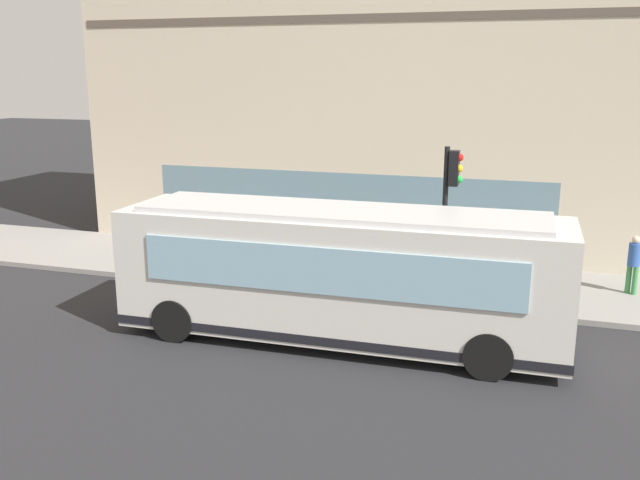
{
  "coord_description": "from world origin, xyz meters",
  "views": [
    {
      "loc": [
        -14.49,
        -6.09,
        6.05
      ],
      "look_at": [
        2.98,
        -0.47,
        1.54
      ],
      "focal_mm": 38.94,
      "sensor_mm": 36.0,
      "label": 1
    }
  ],
  "objects_px": {
    "pedestrian_near_hydrant": "(634,261)",
    "pedestrian_walking_along_curb": "(315,235)",
    "city_bus_nearside": "(339,275)",
    "pedestrian_by_light_pole": "(173,218)",
    "pedestrian_near_building_entrance": "(377,236)",
    "traffic_light_near_corner": "(450,194)",
    "fire_hydrant": "(329,261)"
  },
  "relations": [
    {
      "from": "pedestrian_by_light_pole",
      "to": "pedestrian_near_building_entrance",
      "type": "height_order",
      "value": "pedestrian_near_building_entrance"
    },
    {
      "from": "fire_hydrant",
      "to": "pedestrian_near_building_entrance",
      "type": "relative_size",
      "value": 0.41
    },
    {
      "from": "pedestrian_near_hydrant",
      "to": "pedestrian_near_building_entrance",
      "type": "bearing_deg",
      "value": 88.28
    },
    {
      "from": "traffic_light_near_corner",
      "to": "pedestrian_near_hydrant",
      "type": "xyz_separation_m",
      "value": [
        1.87,
        -4.73,
        -1.88
      ]
    },
    {
      "from": "fire_hydrant",
      "to": "pedestrian_by_light_pole",
      "type": "height_order",
      "value": "pedestrian_by_light_pole"
    },
    {
      "from": "traffic_light_near_corner",
      "to": "fire_hydrant",
      "type": "xyz_separation_m",
      "value": [
        1.26,
        3.65,
        -2.43
      ]
    },
    {
      "from": "pedestrian_walking_along_curb",
      "to": "pedestrian_near_hydrant",
      "type": "bearing_deg",
      "value": -90.07
    },
    {
      "from": "pedestrian_near_hydrant",
      "to": "pedestrian_walking_along_curb",
      "type": "bearing_deg",
      "value": 89.93
    },
    {
      "from": "city_bus_nearside",
      "to": "pedestrian_near_hydrant",
      "type": "xyz_separation_m",
      "value": [
        5.24,
        -6.71,
        -0.48
      ]
    },
    {
      "from": "fire_hydrant",
      "to": "pedestrian_walking_along_curb",
      "type": "xyz_separation_m",
      "value": [
        0.63,
        0.63,
        0.6
      ]
    },
    {
      "from": "fire_hydrant",
      "to": "pedestrian_by_light_pole",
      "type": "bearing_deg",
      "value": 75.54
    },
    {
      "from": "fire_hydrant",
      "to": "pedestrian_near_hydrant",
      "type": "height_order",
      "value": "pedestrian_near_hydrant"
    },
    {
      "from": "pedestrian_walking_along_curb",
      "to": "pedestrian_near_building_entrance",
      "type": "relative_size",
      "value": 0.93
    },
    {
      "from": "city_bus_nearside",
      "to": "pedestrian_by_light_pole",
      "type": "distance_m",
      "value": 9.9
    },
    {
      "from": "traffic_light_near_corner",
      "to": "pedestrian_walking_along_curb",
      "type": "distance_m",
      "value": 5.03
    },
    {
      "from": "pedestrian_walking_along_curb",
      "to": "pedestrian_near_building_entrance",
      "type": "distance_m",
      "value": 1.92
    },
    {
      "from": "city_bus_nearside",
      "to": "fire_hydrant",
      "type": "bearing_deg",
      "value": 19.83
    },
    {
      "from": "pedestrian_walking_along_curb",
      "to": "pedestrian_by_light_pole",
      "type": "distance_m",
      "value": 5.5
    },
    {
      "from": "pedestrian_walking_along_curb",
      "to": "pedestrian_near_hydrant",
      "type": "height_order",
      "value": "pedestrian_walking_along_curb"
    },
    {
      "from": "traffic_light_near_corner",
      "to": "pedestrian_walking_along_curb",
      "type": "bearing_deg",
      "value": 66.25
    },
    {
      "from": "pedestrian_near_hydrant",
      "to": "pedestrian_near_building_entrance",
      "type": "relative_size",
      "value": 0.9
    },
    {
      "from": "fire_hydrant",
      "to": "pedestrian_walking_along_curb",
      "type": "height_order",
      "value": "pedestrian_walking_along_curb"
    },
    {
      "from": "city_bus_nearside",
      "to": "pedestrian_by_light_pole",
      "type": "bearing_deg",
      "value": 51.28
    },
    {
      "from": "traffic_light_near_corner",
      "to": "pedestrian_walking_along_curb",
      "type": "xyz_separation_m",
      "value": [
        1.88,
        4.28,
        -1.84
      ]
    },
    {
      "from": "traffic_light_near_corner",
      "to": "pedestrian_near_hydrant",
      "type": "relative_size",
      "value": 2.49
    },
    {
      "from": "traffic_light_near_corner",
      "to": "city_bus_nearside",
      "type": "bearing_deg",
      "value": 149.52
    },
    {
      "from": "pedestrian_near_hydrant",
      "to": "pedestrian_by_light_pole",
      "type": "relative_size",
      "value": 0.95
    },
    {
      "from": "pedestrian_near_hydrant",
      "to": "city_bus_nearside",
      "type": "bearing_deg",
      "value": 127.99
    },
    {
      "from": "traffic_light_near_corner",
      "to": "pedestrian_by_light_pole",
      "type": "xyz_separation_m",
      "value": [
        2.82,
        9.7,
        -1.82
      ]
    },
    {
      "from": "fire_hydrant",
      "to": "pedestrian_by_light_pole",
      "type": "xyz_separation_m",
      "value": [
        1.56,
        6.05,
        0.62
      ]
    },
    {
      "from": "pedestrian_near_building_entrance",
      "to": "pedestrian_near_hydrant",
      "type": "bearing_deg",
      "value": -91.72
    },
    {
      "from": "pedestrian_by_light_pole",
      "to": "pedestrian_near_building_entrance",
      "type": "xyz_separation_m",
      "value": [
        -0.73,
        -7.33,
        0.06
      ]
    }
  ]
}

